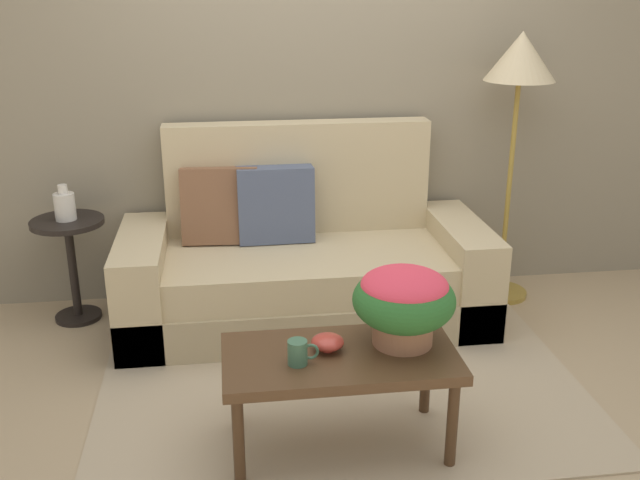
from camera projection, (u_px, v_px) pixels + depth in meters
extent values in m
plane|color=tan|center=(341.00, 387.00, 3.56)|extent=(14.00, 14.00, 0.00)
cube|color=gray|center=(308.00, 52.00, 4.26)|extent=(6.40, 0.12, 2.96)
cube|color=tan|center=(339.00, 380.00, 3.62)|extent=(2.34, 1.75, 0.01)
cube|color=tan|center=(306.00, 302.00, 4.21)|extent=(2.07, 0.89, 0.24)
cube|color=tan|center=(306.00, 268.00, 4.11)|extent=(1.56, 0.80, 0.20)
cube|color=tan|center=(298.00, 195.00, 4.36)|extent=(1.56, 0.16, 0.88)
cube|color=tan|center=(144.00, 285.00, 4.04)|extent=(0.26, 0.89, 0.57)
cube|color=tan|center=(459.00, 268.00, 4.27)|extent=(0.26, 0.89, 0.57)
cube|color=brown|center=(220.00, 205.00, 4.16)|extent=(0.45, 0.22, 0.45)
cube|color=#4C5670|center=(276.00, 204.00, 4.19)|extent=(0.44, 0.21, 0.45)
cylinder|color=#442D1B|center=(239.00, 441.00, 2.81)|extent=(0.05, 0.05, 0.40)
cylinder|color=#442D1B|center=(452.00, 424.00, 2.92)|extent=(0.05, 0.05, 0.40)
cylinder|color=#442D1B|center=(236.00, 388.00, 3.18)|extent=(0.05, 0.05, 0.40)
cylinder|color=#442D1B|center=(426.00, 374.00, 3.28)|extent=(0.05, 0.05, 0.40)
cube|color=#4C331E|center=(340.00, 358.00, 2.97)|extent=(0.96, 0.50, 0.05)
cylinder|color=black|center=(79.00, 316.00, 4.28)|extent=(0.27, 0.27, 0.03)
cylinder|color=black|center=(73.00, 270.00, 4.18)|extent=(0.05, 0.05, 0.56)
cylinder|color=black|center=(67.00, 222.00, 4.08)|extent=(0.41, 0.41, 0.03)
cylinder|color=olive|center=(499.00, 292.00, 4.60)|extent=(0.33, 0.33, 0.03)
cylinder|color=olive|center=(509.00, 191.00, 4.37)|extent=(0.03, 0.03, 1.31)
cone|color=#C6B289|center=(521.00, 56.00, 4.10)|extent=(0.41, 0.41, 0.28)
cylinder|color=#A36B4C|center=(403.00, 330.00, 3.03)|extent=(0.25, 0.25, 0.12)
ellipsoid|color=#286028|center=(404.00, 300.00, 2.98)|extent=(0.43, 0.43, 0.25)
ellipsoid|color=#DB384C|center=(405.00, 286.00, 2.96)|extent=(0.36, 0.36, 0.14)
cylinder|color=#3D664C|center=(297.00, 352.00, 2.86)|extent=(0.08, 0.08, 0.10)
torus|color=#3D664C|center=(310.00, 352.00, 2.87)|extent=(0.07, 0.01, 0.07)
cylinder|color=#B2382D|center=(328.00, 348.00, 2.98)|extent=(0.05, 0.05, 0.02)
ellipsoid|color=#B2382D|center=(328.00, 342.00, 2.97)|extent=(0.14, 0.14, 0.06)
cylinder|color=silver|center=(65.00, 207.00, 4.05)|extent=(0.12, 0.12, 0.15)
cylinder|color=silver|center=(63.00, 189.00, 4.01)|extent=(0.05, 0.05, 0.05)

